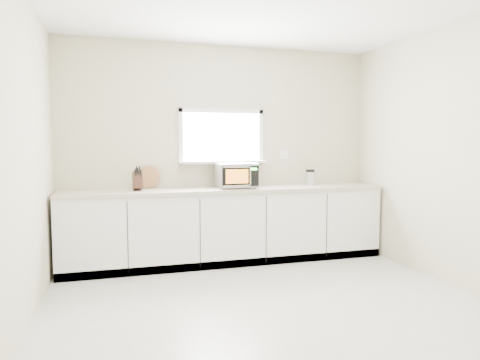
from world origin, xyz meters
name	(u,v)px	position (x,y,z in m)	size (l,w,h in m)	color
ground	(277,313)	(0.00, 0.00, 0.00)	(4.00, 4.00, 0.00)	beige
back_wall	(221,151)	(0.00, 2.00, 1.36)	(4.00, 0.17, 2.70)	#C1B899
cabinets	(227,227)	(0.00, 1.70, 0.44)	(3.92, 0.60, 0.88)	white
countertop	(228,190)	(0.00, 1.69, 0.90)	(3.92, 0.64, 0.04)	beige
microwave	(237,175)	(0.11, 1.68, 1.08)	(0.47, 0.40, 0.30)	black
knife_block	(137,180)	(-1.07, 1.69, 1.04)	(0.12, 0.21, 0.28)	#422317
cutting_board	(149,177)	(-0.93, 1.94, 1.06)	(0.28, 0.28, 0.02)	#A66B40
coffee_grinder	(310,177)	(1.16, 1.81, 1.02)	(0.13, 0.13, 0.21)	#B9BBC1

